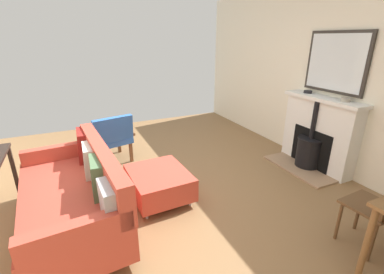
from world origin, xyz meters
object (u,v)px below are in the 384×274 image
(dining_chair_near_fireplace, at_px, (382,203))
(armchair_accent, at_px, (110,137))
(mantel_bowl_far, at_px, (346,100))
(fireplace, at_px, (316,137))
(mantel_bowl_near, at_px, (308,92))
(ottoman, at_px, (159,182))
(sofa, at_px, (76,195))

(dining_chair_near_fireplace, bearing_deg, armchair_accent, -57.00)
(mantel_bowl_far, bearing_deg, armchair_accent, -31.30)
(fireplace, height_order, mantel_bowl_far, mantel_bowl_far)
(fireplace, height_order, mantel_bowl_near, mantel_bowl_near)
(ottoman, distance_m, dining_chair_near_fireplace, 2.29)
(mantel_bowl_near, distance_m, sofa, 3.52)
(sofa, bearing_deg, mantel_bowl_far, 174.27)
(mantel_bowl_near, height_order, mantel_bowl_far, mantel_bowl_far)
(sofa, height_order, ottoman, sofa)
(ottoman, relative_size, dining_chair_near_fireplace, 0.94)
(fireplace, relative_size, mantel_bowl_near, 9.95)
(mantel_bowl_near, distance_m, dining_chair_near_fireplace, 2.16)
(fireplace, bearing_deg, ottoman, -3.20)
(fireplace, xyz_separation_m, armchair_accent, (2.82, -1.42, -0.03))
(fireplace, xyz_separation_m, mantel_bowl_far, (-0.04, 0.32, 0.64))
(sofa, distance_m, ottoman, 0.95)
(dining_chair_near_fireplace, bearing_deg, sofa, -31.96)
(ottoman, bearing_deg, mantel_bowl_near, -175.81)
(sofa, height_order, dining_chair_near_fireplace, dining_chair_near_fireplace)
(mantel_bowl_near, bearing_deg, fireplace, 82.83)
(sofa, bearing_deg, fireplace, 179.57)
(sofa, distance_m, dining_chair_near_fireplace, 2.93)
(mantel_bowl_far, bearing_deg, ottoman, -10.35)
(sofa, bearing_deg, ottoman, -173.20)
(mantel_bowl_far, distance_m, sofa, 3.53)
(ottoman, distance_m, armchair_accent, 1.35)
(sofa, relative_size, ottoman, 2.29)
(sofa, xyz_separation_m, armchair_accent, (-0.57, -1.39, 0.09))
(armchair_accent, bearing_deg, dining_chair_near_fireplace, 123.00)
(mantel_bowl_near, distance_m, mantel_bowl_far, 0.64)
(mantel_bowl_near, xyz_separation_m, mantel_bowl_far, (-0.00, 0.64, 0.01))
(fireplace, relative_size, armchair_accent, 1.56)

